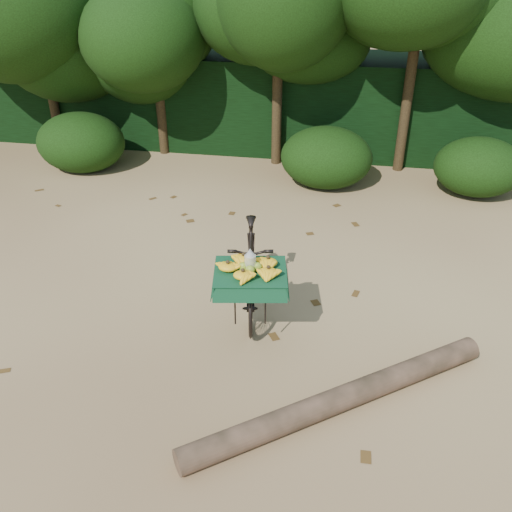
# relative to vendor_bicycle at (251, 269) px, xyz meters

# --- Properties ---
(ground) EXTENTS (80.00, 80.00, 0.00)m
(ground) POSITION_rel_vendor_bicycle_xyz_m (-0.90, -0.49, -0.52)
(ground) COLOR tan
(ground) RESTS_ON ground
(vendor_bicycle) EXTENTS (0.90, 1.83, 1.03)m
(vendor_bicycle) POSITION_rel_vendor_bicycle_xyz_m (0.00, 0.00, 0.00)
(vendor_bicycle) COLOR black
(vendor_bicycle) RESTS_ON ground
(fallen_log) EXTENTS (2.69, 2.08, 0.23)m
(fallen_log) POSITION_rel_vendor_bicycle_xyz_m (1.11, -1.42, -0.41)
(fallen_log) COLOR brown
(fallen_log) RESTS_ON ground
(hedge_backdrop) EXTENTS (26.00, 1.80, 1.80)m
(hedge_backdrop) POSITION_rel_vendor_bicycle_xyz_m (-0.90, 5.81, 0.38)
(hedge_backdrop) COLOR black
(hedge_backdrop) RESTS_ON ground
(tree_row) EXTENTS (14.50, 2.00, 4.00)m
(tree_row) POSITION_rel_vendor_bicycle_xyz_m (-1.55, 5.01, 1.48)
(tree_row) COLOR black
(tree_row) RESTS_ON ground
(bush_clumps) EXTENTS (8.80, 1.70, 0.90)m
(bush_clumps) POSITION_rel_vendor_bicycle_xyz_m (-0.40, 3.81, -0.07)
(bush_clumps) COLOR black
(bush_clumps) RESTS_ON ground
(leaf_litter) EXTENTS (7.00, 7.30, 0.01)m
(leaf_litter) POSITION_rel_vendor_bicycle_xyz_m (-0.90, 0.16, -0.52)
(leaf_litter) COLOR #4D3414
(leaf_litter) RESTS_ON ground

